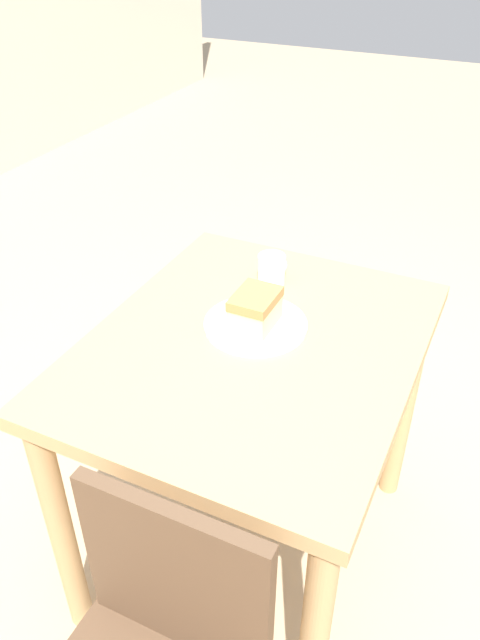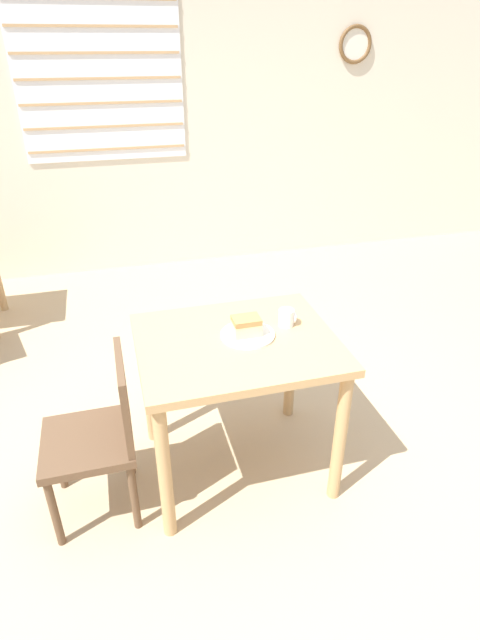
# 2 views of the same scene
# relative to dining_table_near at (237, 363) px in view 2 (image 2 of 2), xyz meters

# --- Properties ---
(ground_plane) EXTENTS (14.00, 14.00, 0.00)m
(ground_plane) POSITION_rel_dining_table_near_xyz_m (0.02, -0.15, -0.65)
(ground_plane) COLOR tan
(wall_back) EXTENTS (10.00, 0.10, 2.80)m
(wall_back) POSITION_rel_dining_table_near_xyz_m (0.02, 2.88, 0.76)
(wall_back) COLOR beige
(wall_back) RESTS_ON ground_plane
(dining_table_near) EXTENTS (0.91, 0.75, 0.78)m
(dining_table_near) POSITION_rel_dining_table_near_xyz_m (0.00, 0.00, 0.00)
(dining_table_near) COLOR tan
(dining_table_near) RESTS_ON ground_plane
(chair_near_window) EXTENTS (0.40, 0.40, 0.82)m
(chair_near_window) POSITION_rel_dining_table_near_xyz_m (-0.65, -0.09, -0.20)
(chair_near_window) COLOR brown
(chair_near_window) RESTS_ON ground_plane
(plate) EXTENTS (0.25, 0.25, 0.01)m
(plate) POSITION_rel_dining_table_near_xyz_m (0.06, 0.02, 0.13)
(plate) COLOR white
(plate) RESTS_ON dining_table_near
(cake_slice) EXTENTS (0.13, 0.10, 0.09)m
(cake_slice) POSITION_rel_dining_table_near_xyz_m (0.05, 0.02, 0.18)
(cake_slice) COLOR beige
(cake_slice) RESTS_ON plate
(coffee_mug) EXTENTS (0.08, 0.07, 0.08)m
(coffee_mug) POSITION_rel_dining_table_near_xyz_m (0.27, 0.07, 0.17)
(coffee_mug) COLOR white
(coffee_mug) RESTS_ON dining_table_near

